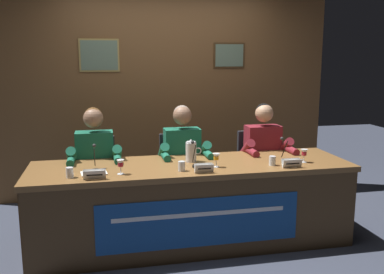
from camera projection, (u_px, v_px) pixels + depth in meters
ground_plane at (192, 241)px, 4.03m from camera, size 12.00×12.00×0.00m
wall_back_panelled at (166, 91)px, 5.28m from camera, size 4.11×0.14×2.60m
conference_table at (195, 193)px, 3.83m from camera, size 2.91×0.84×0.76m
chair_left at (96, 183)px, 4.34m from camera, size 0.44×0.44×0.91m
panelist_left at (95, 162)px, 4.10m from camera, size 0.51×0.48×1.24m
nameplate_left at (94, 174)px, 3.39m from camera, size 0.18×0.06×0.08m
juice_glass_left at (121, 164)px, 3.53m from camera, size 0.06×0.06×0.12m
water_cup_left at (70, 173)px, 3.44m from camera, size 0.06×0.06×0.08m
microphone_left at (95, 162)px, 3.66m from camera, size 0.06×0.17×0.22m
chair_center at (180, 178)px, 4.52m from camera, size 0.44×0.44×0.91m
panelist_center at (184, 157)px, 4.28m from camera, size 0.51×0.48×1.24m
nameplate_center at (204, 168)px, 3.58m from camera, size 0.16×0.06×0.08m
juice_glass_center at (216, 158)px, 3.76m from camera, size 0.06×0.06×0.12m
water_cup_center at (182, 167)px, 3.64m from camera, size 0.06×0.06×0.08m
microphone_center at (195, 158)px, 3.79m from camera, size 0.06×0.17×0.22m
chair_right at (258, 174)px, 4.70m from camera, size 0.44×0.44×0.91m
panelist_right at (265, 153)px, 4.46m from camera, size 0.51×0.48×1.24m
nameplate_right at (292, 163)px, 3.75m from camera, size 0.18×0.06×0.08m
juice_glass_right at (304, 153)px, 3.93m from camera, size 0.06×0.06×0.12m
water_cup_right at (272, 161)px, 3.83m from camera, size 0.06×0.06×0.08m
microphone_right at (285, 154)px, 3.97m from camera, size 0.06×0.17×0.22m
water_pitcher_central at (191, 152)px, 3.96m from camera, size 0.15×0.10×0.21m
document_stack_left at (94, 173)px, 3.55m from camera, size 0.23×0.17×0.01m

